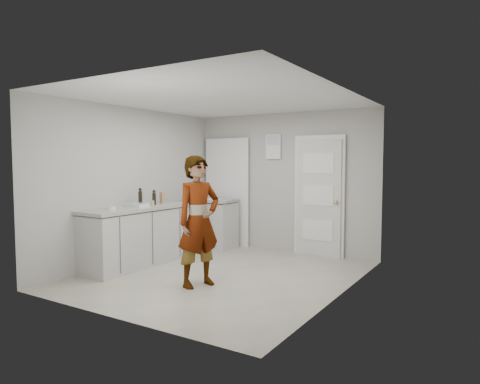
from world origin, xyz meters
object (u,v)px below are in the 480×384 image
Objects in this scene: oil_cruet_a at (154,198)px; baking_dish at (137,205)px; egg_bowl at (111,208)px; cake_mix_box at (162,198)px; spice_jar at (153,203)px; person at (199,221)px; oil_cruet_b at (140,197)px.

baking_dish is (-0.01, -0.37, -0.09)m from oil_cruet_a.
egg_bowl is at bearing -87.89° from baking_dish.
egg_bowl is (0.06, -1.15, -0.07)m from cake_mix_box.
baking_dish is at bearing -61.46° from cake_mix_box.
oil_cruet_a is at bearing 84.68° from spice_jar.
person is 5.35× the size of baking_dish.
oil_cruet_b is (-0.06, -0.46, 0.04)m from cake_mix_box.
person is 6.02× the size of oil_cruet_b.
cake_mix_box is (-1.53, 1.00, 0.17)m from person.
egg_bowl is at bearing -89.17° from oil_cruet_a.
spice_jar reaches higher than baking_dish.
oil_cruet_b is at bearing -119.22° from spice_jar.
spice_jar is 0.23m from oil_cruet_b.
oil_cruet_a is at bearing 82.63° from person.
baking_dish is at bearing 95.23° from person.
oil_cruet_b reaches higher than spice_jar.
oil_cruet_a is (0.00, 0.02, 0.08)m from spice_jar.
oil_cruet_a is 0.77× the size of baking_dish.
oil_cruet_a is at bearing 88.98° from baking_dish.
baking_dish is at bearing -90.75° from spice_jar.
spice_jar is 0.88m from egg_bowl.
oil_cruet_b reaches higher than oil_cruet_a.
cake_mix_box is 1.42× the size of egg_bowl.
cake_mix_box is 0.67× the size of oil_cruet_b.
cake_mix_box is 0.77× the size of oil_cruet_a.
oil_cruet_b reaches higher than egg_bowl.
oil_cruet_a reaches higher than baking_dish.
spice_jar is 0.26× the size of oil_cruet_b.
oil_cruet_a is at bearing 62.97° from oil_cruet_b.
oil_cruet_b is at bearing -72.43° from cake_mix_box.
spice_jar is at bearing 60.78° from oil_cruet_b.
egg_bowl is at bearing -62.21° from cake_mix_box.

